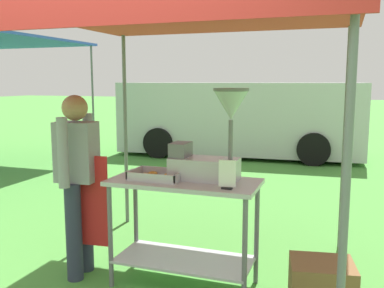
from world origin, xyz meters
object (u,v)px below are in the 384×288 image
object	(u,v)px
donut_cart	(184,211)
stall_canopy	(188,19)
donut_fryer	(212,144)
van_silver	(241,117)
menu_sign	(227,177)
supply_crate	(321,286)
vendor	(78,176)
donut_tray	(157,176)

from	to	relation	value
donut_cart	stall_canopy	bearing A→B (deg)	90.00
donut_fryer	van_silver	xyz separation A→B (m)	(-1.27, 6.58, -0.34)
stall_canopy	donut_fryer	bearing A→B (deg)	-4.85
donut_cart	menu_sign	world-z (taller)	menu_sign
stall_canopy	donut_fryer	world-z (taller)	stall_canopy
supply_crate	van_silver	distance (m)	7.07
van_silver	stall_canopy	bearing A→B (deg)	-80.89
van_silver	menu_sign	bearing A→B (deg)	-77.91
stall_canopy	van_silver	world-z (taller)	stall_canopy
donut_fryer	vendor	distance (m)	1.22
donut_tray	supply_crate	bearing A→B (deg)	0.19
vendor	donut_tray	bearing A→B (deg)	7.03
vendor	supply_crate	distance (m)	2.19
van_silver	supply_crate	bearing A→B (deg)	-71.99
donut_fryer	van_silver	size ratio (longest dim) A/B	0.14
donut_tray	vendor	size ratio (longest dim) A/B	0.27
donut_tray	van_silver	distance (m)	6.75
menu_sign	vendor	xyz separation A→B (m)	(-1.35, 0.05, -0.11)
menu_sign	donut_fryer	bearing A→B (deg)	127.78
stall_canopy	supply_crate	bearing A→B (deg)	-6.42
vendor	van_silver	bearing A→B (deg)	90.95
donut_cart	menu_sign	bearing A→B (deg)	-22.48
menu_sign	van_silver	size ratio (longest dim) A/B	0.04
stall_canopy	donut_tray	world-z (taller)	stall_canopy
donut_cart	vendor	world-z (taller)	vendor
stall_canopy	menu_sign	bearing A→B (deg)	-33.09
menu_sign	supply_crate	distance (m)	1.10
donut_cart	menu_sign	distance (m)	0.57
menu_sign	van_silver	world-z (taller)	van_silver
supply_crate	menu_sign	bearing A→B (deg)	-168.72
donut_cart	donut_tray	distance (m)	0.37
menu_sign	supply_crate	size ratio (longest dim) A/B	0.42
donut_cart	supply_crate	bearing A→B (deg)	-1.45
menu_sign	donut_tray	bearing A→B (deg)	167.90
vendor	van_silver	xyz separation A→B (m)	(-0.11, 6.78, -0.02)
menu_sign	vendor	bearing A→B (deg)	177.91
vendor	van_silver	distance (m)	6.78
donut_cart	donut_fryer	xyz separation A→B (m)	(0.22, 0.08, 0.57)
donut_tray	supply_crate	xyz separation A→B (m)	(1.35, 0.00, -0.75)
vendor	stall_canopy	bearing A→B (deg)	13.08
donut_tray	menu_sign	world-z (taller)	menu_sign
stall_canopy	vendor	xyz separation A→B (m)	(-0.94, -0.22, -1.32)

